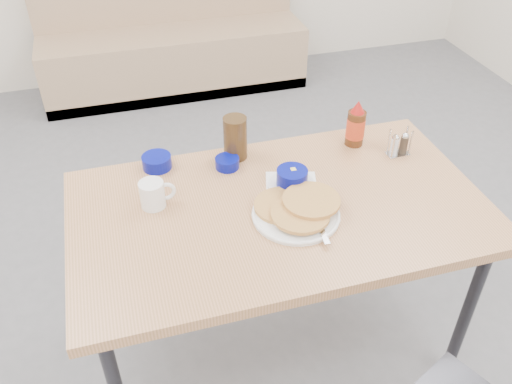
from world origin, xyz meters
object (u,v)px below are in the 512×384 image
object	(u,v)px
pancake_plate	(297,210)
amber_tumbler	(235,138)
butter_bowl	(227,163)
syrup_bottle	(356,126)
dining_table	(279,220)
coffee_mug	(154,194)
booth_bench	(172,40)
grits_setting	(292,180)
condiment_caddy	(399,146)
creamer_bowl	(157,162)

from	to	relation	value
pancake_plate	amber_tumbler	distance (m)	0.41
butter_bowl	syrup_bottle	xyz separation A→B (m)	(0.52, 0.02, 0.06)
butter_bowl	syrup_bottle	bearing A→B (deg)	2.04
dining_table	coffee_mug	distance (m)	0.44
coffee_mug	dining_table	bearing A→B (deg)	-16.49
booth_bench	pancake_plate	world-z (taller)	booth_bench
dining_table	grits_setting	xyz separation A→B (m)	(0.07, 0.08, 0.09)
pancake_plate	butter_bowl	xyz separation A→B (m)	(-0.15, 0.33, -0.00)
coffee_mug	amber_tumbler	xyz separation A→B (m)	(0.34, 0.21, 0.03)
amber_tumbler	pancake_plate	bearing A→B (deg)	-74.69
dining_table	amber_tumbler	bearing A→B (deg)	101.81
amber_tumbler	coffee_mug	bearing A→B (deg)	-148.07
pancake_plate	butter_bowl	bearing A→B (deg)	114.97
grits_setting	condiment_caddy	bearing A→B (deg)	10.83
booth_bench	coffee_mug	distance (m)	2.49
grits_setting	syrup_bottle	xyz separation A→B (m)	(0.33, 0.20, 0.05)
creamer_bowl	butter_bowl	bearing A→B (deg)	-15.96
dining_table	coffee_mug	bearing A→B (deg)	163.51
dining_table	grits_setting	distance (m)	0.15
amber_tumbler	condiment_caddy	xyz separation A→B (m)	(0.60, -0.16, -0.05)
creamer_bowl	butter_bowl	size ratio (longest dim) A/B	1.22
dining_table	amber_tumbler	xyz separation A→B (m)	(-0.07, 0.33, 0.15)
dining_table	syrup_bottle	world-z (taller)	syrup_bottle
creamer_bowl	syrup_bottle	distance (m)	0.77
butter_bowl	condiment_caddy	bearing A→B (deg)	-8.43
condiment_caddy	amber_tumbler	bearing A→B (deg)	163.80
condiment_caddy	dining_table	bearing A→B (deg)	-163.62
dining_table	coffee_mug	size ratio (longest dim) A/B	11.40
pancake_plate	syrup_bottle	xyz separation A→B (m)	(0.36, 0.35, 0.06)
creamer_bowl	condiment_caddy	xyz separation A→B (m)	(0.90, -0.17, 0.01)
creamer_bowl	condiment_caddy	bearing A→B (deg)	-10.56
grits_setting	condiment_caddy	distance (m)	0.47
dining_table	pancake_plate	xyz separation A→B (m)	(0.04, -0.06, 0.08)
grits_setting	booth_bench	bearing A→B (deg)	91.68
booth_bench	butter_bowl	size ratio (longest dim) A/B	21.43
creamer_bowl	condiment_caddy	size ratio (longest dim) A/B	1.03
coffee_mug	amber_tumbler	bearing A→B (deg)	31.93
coffee_mug	amber_tumbler	size ratio (longest dim) A/B	0.74
creamer_bowl	syrup_bottle	xyz separation A→B (m)	(0.76, -0.05, 0.06)
pancake_plate	amber_tumbler	xyz separation A→B (m)	(-0.11, 0.39, 0.06)
amber_tumbler	condiment_caddy	size ratio (longest dim) A/B	1.58
pancake_plate	booth_bench	bearing A→B (deg)	90.85
grits_setting	amber_tumbler	distance (m)	0.29
dining_table	condiment_caddy	xyz separation A→B (m)	(0.53, 0.17, 0.10)
dining_table	condiment_caddy	bearing A→B (deg)	18.03
creamer_bowl	butter_bowl	xyz separation A→B (m)	(0.25, -0.07, -0.00)
pancake_plate	creamer_bowl	size ratio (longest dim) A/B	2.92
grits_setting	condiment_caddy	size ratio (longest dim) A/B	2.22
grits_setting	syrup_bottle	world-z (taller)	syrup_bottle
booth_bench	dining_table	size ratio (longest dim) A/B	1.36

